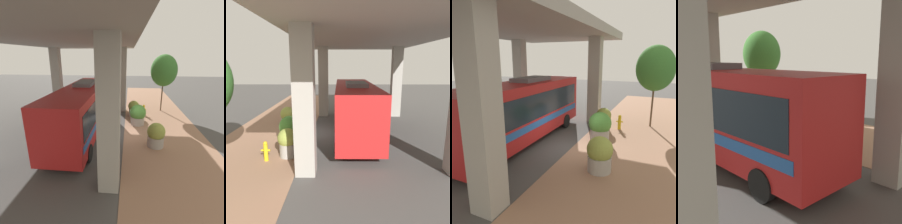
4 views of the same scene
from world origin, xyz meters
The scene contains 8 objects.
ground_plane centered at (0.00, 0.00, 0.00)m, with size 80.00×80.00×0.00m, color #474442.
sidewalk_strip centered at (-3.00, 0.00, 0.01)m, with size 6.00×40.00×0.02m.
bus centered at (3.13, 0.12, 2.08)m, with size 2.75×10.90×3.84m.
fire_hydrant centered at (-1.81, -4.59, 0.55)m, with size 0.46×0.22×1.08m.
planter_front centered at (-0.78, -4.02, 0.83)m, with size 1.07×1.07×1.60m.
planter_middle centered at (-2.13, 1.85, 0.82)m, with size 1.17×1.17×1.64m.
planter_back centered at (-1.09, -1.92, 0.90)m, with size 1.39×1.39×1.80m.
street_tree_near centered at (-3.79, -6.28, 4.30)m, with size 2.68×2.68×5.91m.
Camera 4 is at (8.93, 9.83, 4.05)m, focal length 45.00 mm.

